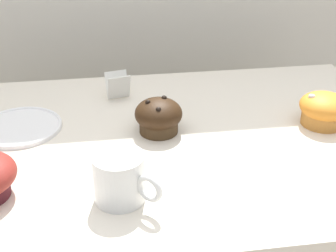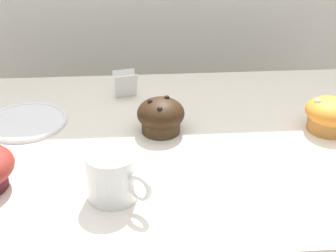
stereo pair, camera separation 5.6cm
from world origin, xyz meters
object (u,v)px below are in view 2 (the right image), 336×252
object	(u,v)px
muffin_back_left	(330,115)
muffin_back_right	(161,116)
coffee_cup	(113,175)
serving_plate	(26,122)

from	to	relation	value
muffin_back_left	muffin_back_right	distance (m)	0.34
muffin_back_left	muffin_back_right	bearing A→B (deg)	177.08
muffin_back_left	coffee_cup	xyz separation A→B (m)	(-0.42, -0.19, 0.01)
muffin_back_left	serving_plate	xyz separation A→B (m)	(-0.61, 0.07, -0.03)
muffin_back_right	coffee_cup	size ratio (longest dim) A/B	0.90
serving_plate	muffin_back_right	bearing A→B (deg)	-10.60
muffin_back_left	coffee_cup	size ratio (longest dim) A/B	0.96
muffin_back_left	muffin_back_right	world-z (taller)	muffin_back_right
muffin_back_left	muffin_back_right	xyz separation A→B (m)	(-0.33, 0.02, 0.00)
coffee_cup	serving_plate	world-z (taller)	coffee_cup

